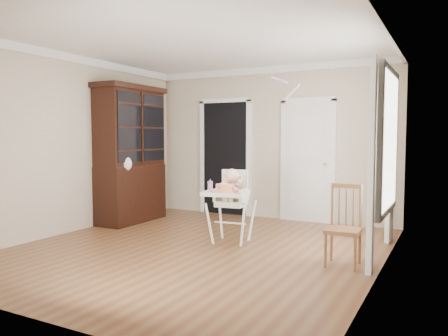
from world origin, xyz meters
The scene contains 16 objects.
floor centered at (0.00, 0.00, 0.00)m, with size 5.00×5.00×0.00m, color brown.
ceiling centered at (0.00, 0.00, 2.70)m, with size 5.00×5.00×0.00m, color white.
wall_back centered at (0.00, 2.50, 1.35)m, with size 4.50×4.50×0.00m, color beige.
wall_left centered at (-2.25, 0.00, 1.35)m, with size 5.00×5.00×0.00m, color beige.
wall_right centered at (2.25, 0.00, 1.35)m, with size 5.00×5.00×0.00m, color beige.
crown_molding centered at (0.00, 0.00, 2.64)m, with size 4.50×5.00×0.12m, color white, non-canonical shape.
doorway centered at (-0.90, 2.48, 1.11)m, with size 1.06×0.05×2.22m.
closet_door centered at (0.70, 2.48, 1.02)m, with size 0.96×0.09×2.13m.
window_right centered at (2.18, 0.80, 1.29)m, with size 0.13×1.84×2.30m.
high_chair centered at (0.22, 0.53, 0.63)m, with size 0.66×0.79×1.02m.
baby centered at (0.22, 0.55, 0.78)m, with size 0.32×0.24×0.46m.
cake centered at (0.26, 0.25, 0.77)m, with size 0.29×0.29×0.13m.
sippy_cup centered at (-0.03, 0.39, 0.78)m, with size 0.07×0.07×0.18m.
china_cabinet centered at (-1.99, 1.06, 1.16)m, with size 0.61×1.38×2.33m.
dining_chair centered at (1.84, 0.15, 0.43)m, with size 0.39×0.39×0.92m.
streamer centered at (0.75, 0.95, 2.24)m, with size 0.03×0.50×0.02m, color pink, non-canonical shape.
Camera 1 is at (2.92, -4.79, 1.45)m, focal length 35.00 mm.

